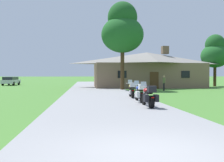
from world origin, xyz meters
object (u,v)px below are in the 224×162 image
Objects in this scene: motorcycle_blue_second_in_row at (140,93)px; tree_by_lodge_front at (122,30)px; motorcycle_red_nearest_to_camera at (149,96)px; bystander_olive_shirt_near_lodge at (164,82)px; tree_right_of_lodge at (215,53)px; parked_silver_suv_far_left at (11,81)px; motorcycle_yellow_farthest_in_row at (132,90)px.

tree_by_lodge_front reaches higher than motorcycle_blue_second_in_row.
bystander_olive_shirt_near_lodge is at bearing 67.57° from motorcycle_red_nearest_to_camera.
tree_right_of_lodge reaches higher than parked_silver_suv_far_left.
motorcycle_blue_second_in_row is 26.67m from tree_right_of_lodge.
motorcycle_yellow_farthest_in_row is (0.13, 5.55, 0.01)m from motorcycle_red_nearest_to_camera.
tree_right_of_lodge is (15.19, 7.51, -1.81)m from tree_by_lodge_front.
motorcycle_blue_second_in_row is 14.75m from tree_by_lodge_front.
tree_right_of_lodge is (16.02, 17.82, 4.45)m from motorcycle_yellow_farthest_in_row.
parked_silver_suv_far_left is (-15.76, 28.40, 0.17)m from motorcycle_blue_second_in_row.
motorcycle_yellow_farthest_in_row is 1.25× the size of bystander_olive_shirt_near_lodge.
motorcycle_red_nearest_to_camera is 1.25× the size of bystander_olive_shirt_near_lodge.
motorcycle_blue_second_in_row is 32.48m from parked_silver_suv_far_left.
tree_right_of_lodge is (10.93, 9.53, 4.14)m from bystander_olive_shirt_near_lodge.
parked_silver_suv_far_left is at bearing 118.24° from motorcycle_blue_second_in_row.
parked_silver_suv_far_left reaches higher than motorcycle_blue_second_in_row.
motorcycle_blue_second_in_row is 12.41m from bystander_olive_shirt_near_lodge.
bystander_olive_shirt_near_lodge reaches higher than motorcycle_blue_second_in_row.
motorcycle_yellow_farthest_in_row is at bearing 86.90° from motorcycle_red_nearest_to_camera.
tree_right_of_lodge reaches higher than bystander_olive_shirt_near_lodge.
tree_by_lodge_front is (0.84, 10.31, 6.26)m from motorcycle_yellow_farthest_in_row.
motorcycle_yellow_farthest_in_row is at bearing 88.76° from motorcycle_blue_second_in_row.
tree_by_lodge_front is 2.16× the size of parked_silver_suv_far_left.
motorcycle_red_nearest_to_camera is at bearing -124.65° from tree_right_of_lodge.
motorcycle_blue_second_in_row is 0.45× the size of parked_silver_suv_far_left.
motorcycle_blue_second_in_row is 1.00× the size of motorcycle_yellow_farthest_in_row.
motorcycle_red_nearest_to_camera is 2.54m from motorcycle_blue_second_in_row.
motorcycle_yellow_farthest_in_row is 9.73m from bystander_olive_shirt_near_lodge.
motorcycle_red_nearest_to_camera is 0.21× the size of tree_by_lodge_front.
motorcycle_red_nearest_to_camera is at bearing -88.30° from motorcycle_yellow_farthest_in_row.
bystander_olive_shirt_near_lodge reaches higher than motorcycle_red_nearest_to_camera.
parked_silver_suv_far_left is at bearing -99.67° from bystander_olive_shirt_near_lodge.
bystander_olive_shirt_near_lodge is at bearing -138.92° from tree_right_of_lodge.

